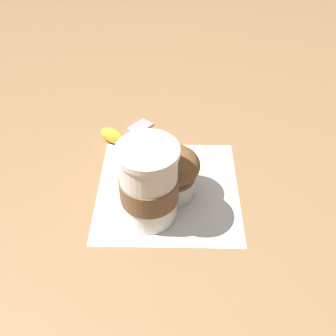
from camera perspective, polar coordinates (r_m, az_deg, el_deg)
name	(u,v)px	position (r m, az deg, el deg)	size (l,w,h in m)	color
ground_plane	(168,190)	(0.71, 0.00, -3.19)	(3.00, 3.00, 0.00)	#936D47
paper_napkin	(168,190)	(0.71, 0.00, -3.15)	(0.25, 0.25, 0.00)	white
coffee_cup	(149,184)	(0.62, -2.79, -2.39)	(0.10, 0.10, 0.14)	white
muffin	(173,172)	(0.67, 0.72, -0.58)	(0.09, 0.09, 0.09)	white
banana	(135,146)	(0.78, -4.87, 3.21)	(0.13, 0.14, 0.03)	gold
sugar_packet	(140,126)	(0.85, -4.05, 6.09)	(0.05, 0.03, 0.01)	pink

